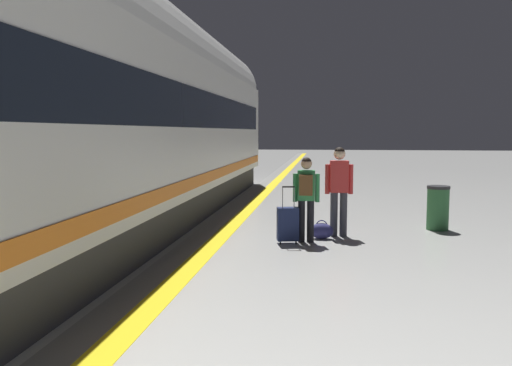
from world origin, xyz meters
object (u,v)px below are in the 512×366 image
object	(u,v)px
suitcase_mid	(288,224)
waste_bin	(438,208)
passenger_near	(339,185)
high_speed_train	(49,99)
passenger_mid	(306,192)
duffel_bag_near	(322,231)

from	to	relation	value
suitcase_mid	waste_bin	size ratio (longest dim) A/B	1.16
passenger_near	waste_bin	bearing A→B (deg)	25.08
high_speed_train	passenger_mid	bearing A→B (deg)	30.01
high_speed_train	duffel_bag_near	distance (m)	5.28
passenger_near	high_speed_train	bearing A→B (deg)	-147.02
passenger_near	waste_bin	distance (m)	2.32
high_speed_train	waste_bin	size ratio (longest dim) A/B	30.55
passenger_near	duffel_bag_near	bearing A→B (deg)	-136.11
passenger_mid	waste_bin	bearing A→B (deg)	31.38
high_speed_train	waste_bin	world-z (taller)	high_speed_train
high_speed_train	passenger_near	distance (m)	5.38
suitcase_mid	high_speed_train	bearing A→B (deg)	-149.71
passenger_mid	waste_bin	xyz separation A→B (m)	(2.65, 1.62, -0.47)
high_speed_train	passenger_mid	xyz separation A→B (m)	(3.73, 2.15, -1.58)
waste_bin	duffel_bag_near	bearing A→B (deg)	-151.86
high_speed_train	waste_bin	distance (m)	7.68
passenger_near	suitcase_mid	bearing A→B (deg)	-138.42
passenger_near	duffel_bag_near	world-z (taller)	passenger_near
high_speed_train	passenger_near	xyz separation A→B (m)	(4.33, 2.81, -1.50)
passenger_near	passenger_mid	xyz separation A→B (m)	(-0.61, -0.66, -0.08)
passenger_near	waste_bin	world-z (taller)	passenger_near
passenger_mid	suitcase_mid	world-z (taller)	passenger_mid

